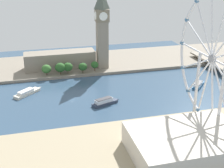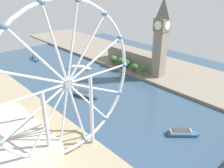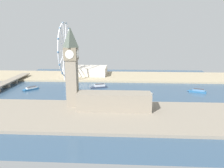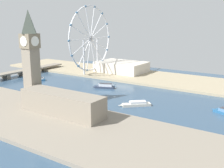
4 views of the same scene
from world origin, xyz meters
name	(u,v)px [view 4 (image 4 of 4)]	position (x,y,z in m)	size (l,w,h in m)	color
ground_plane	(115,95)	(0.00, 0.00, 0.00)	(371.67, 371.67, 0.00)	#334C66
riverbank_left	(49,120)	(-100.84, 0.00, 1.50)	(90.00, 520.00, 3.00)	gray
riverbank_right	(154,78)	(100.84, 0.00, 1.50)	(90.00, 520.00, 3.00)	tan
clock_tower	(31,56)	(-75.89, 46.51, 49.24)	(15.01, 15.01, 89.03)	gray
parliament_block	(62,103)	(-85.84, -1.63, 12.54)	(22.00, 80.28, 19.07)	gray
tree_row_embankment	(75,98)	(-63.21, 3.50, 10.49)	(12.64, 62.61, 13.11)	#513823
ferris_wheel	(91,39)	(75.69, 92.11, 53.86)	(98.93, 3.20, 99.69)	silver
riverside_hall	(122,67)	(110.12, 59.26, 10.59)	(51.07, 72.90, 15.18)	beige
river_bridge	(14,73)	(0.00, 175.86, 6.08)	(183.67, 15.05, 8.16)	gray
tour_boat_1	(136,104)	(-22.66, -39.92, 2.00)	(25.92, 27.44, 4.91)	beige
tour_boat_2	(105,86)	(18.37, 26.76, 2.62)	(14.54, 27.82, 6.25)	#2D384C
tour_boat_3	(37,79)	(1.09, 128.72, 2.09)	(22.17, 21.17, 4.95)	#235684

